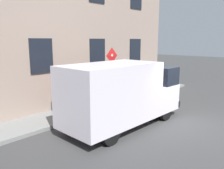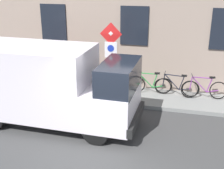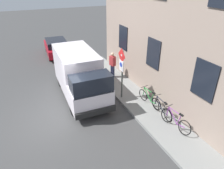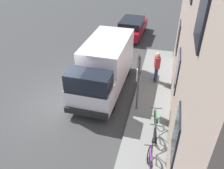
{
  "view_description": "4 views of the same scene",
  "coord_description": "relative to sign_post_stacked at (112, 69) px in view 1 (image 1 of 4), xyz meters",
  "views": [
    {
      "loc": [
        -3.91,
        8.77,
        3.34
      ],
      "look_at": [
        3.25,
        0.92,
        1.31
      ],
      "focal_mm": 37.25,
      "sensor_mm": 36.0,
      "label": 1
    },
    {
      "loc": [
        -6.14,
        -1.91,
        4.52
      ],
      "look_at": [
        2.91,
        0.33,
        1.02
      ],
      "focal_mm": 47.04,
      "sensor_mm": 36.0,
      "label": 2
    },
    {
      "loc": [
        -0.99,
        -8.28,
        6.17
      ],
      "look_at": [
        3.05,
        0.51,
        1.08
      ],
      "focal_mm": 32.96,
      "sensor_mm": 36.0,
      "label": 3
    },
    {
      "loc": [
        4.58,
        -7.86,
        7.11
      ],
      "look_at": [
        2.41,
        0.85,
        1.08
      ],
      "focal_mm": 37.2,
      "sensor_mm": 36.0,
      "label": 4
    }
  ],
  "objects": [
    {
      "name": "ground_plane",
      "position": [
        -3.62,
        -0.55,
        -1.99
      ],
      "size": [
        80.0,
        80.0,
        0.0
      ],
      "primitive_type": "plane",
      "color": "#3C3C3C"
    },
    {
      "name": "delivery_van",
      "position": [
        -1.91,
        1.47,
        -0.65
      ],
      "size": [
        2.14,
        5.38,
        2.5
      ],
      "rotation": [
        0.0,
        0.0,
        4.69
      ],
      "color": "silver",
      "rests_on": "ground_plane"
    },
    {
      "name": "bicycle_green",
      "position": [
        1.0,
        -1.32,
        -1.47
      ],
      "size": [
        0.46,
        1.71,
        0.89
      ],
      "rotation": [
        0.0,
        0.0,
        1.7
      ],
      "color": "black",
      "rests_on": "sidewalk_slab"
    },
    {
      "name": "building_facade",
      "position": [
        1.9,
        -0.55,
        2.18
      ],
      "size": [
        0.75,
        12.27,
        8.33
      ],
      "color": "gray",
      "rests_on": "ground_plane"
    },
    {
      "name": "sidewalk_slab",
      "position": [
        0.67,
        -0.55,
        -1.92
      ],
      "size": [
        1.77,
        14.27,
        0.14
      ],
      "primitive_type": "cube",
      "color": "gray",
      "rests_on": "ground_plane"
    },
    {
      "name": "bicycle_purple",
      "position": [
        1.0,
        -3.34,
        -1.47
      ],
      "size": [
        0.48,
        1.72,
        0.89
      ],
      "rotation": [
        0.0,
        0.0,
        1.7
      ],
      "color": "black",
      "rests_on": "sidewalk_slab"
    },
    {
      "name": "sign_post_stacked",
      "position": [
        0.0,
        0.0,
        0.0
      ],
      "size": [
        0.15,
        0.56,
        2.74
      ],
      "color": "#474C47",
      "rests_on": "sidewalk_slab"
    },
    {
      "name": "bicycle_black",
      "position": [
        1.0,
        -2.33,
        -1.47
      ],
      "size": [
        0.46,
        1.71,
        0.89
      ],
      "rotation": [
        0.0,
        0.0,
        1.53
      ],
      "color": "black",
      "rests_on": "sidewalk_slab"
    },
    {
      "name": "pedestrian",
      "position": [
        0.67,
        2.59,
        -0.91
      ],
      "size": [
        0.34,
        0.45,
        1.72
      ],
      "rotation": [
        0.0,
        0.0,
        3.35
      ],
      "color": "#262B47",
      "rests_on": "sidewalk_slab"
    }
  ]
}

